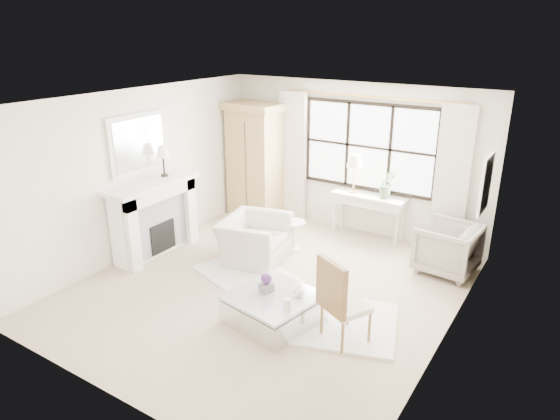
# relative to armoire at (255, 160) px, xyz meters

# --- Properties ---
(floor) EXTENTS (5.50, 5.50, 0.00)m
(floor) POSITION_rel_armoire_xyz_m (1.89, -2.36, -1.14)
(floor) COLOR #C4AD91
(floor) RESTS_ON ground
(ceiling) EXTENTS (5.50, 5.50, 0.00)m
(ceiling) POSITION_rel_armoire_xyz_m (1.89, -2.36, 1.56)
(ceiling) COLOR silver
(ceiling) RESTS_ON ground
(wall_back) EXTENTS (5.00, 0.00, 5.00)m
(wall_back) POSITION_rel_armoire_xyz_m (1.89, 0.39, 0.21)
(wall_back) COLOR silver
(wall_back) RESTS_ON ground
(wall_front) EXTENTS (5.00, 0.00, 5.00)m
(wall_front) POSITION_rel_armoire_xyz_m (1.89, -5.11, 0.21)
(wall_front) COLOR silver
(wall_front) RESTS_ON ground
(wall_left) EXTENTS (0.00, 5.50, 5.50)m
(wall_left) POSITION_rel_armoire_xyz_m (-0.61, -2.36, 0.21)
(wall_left) COLOR white
(wall_left) RESTS_ON ground
(wall_right) EXTENTS (0.00, 5.50, 5.50)m
(wall_right) POSITION_rel_armoire_xyz_m (4.39, -2.36, 0.21)
(wall_right) COLOR beige
(wall_right) RESTS_ON ground
(window_pane) EXTENTS (2.40, 0.02, 1.50)m
(window_pane) POSITION_rel_armoire_xyz_m (2.19, 0.37, 0.46)
(window_pane) COLOR white
(window_pane) RESTS_ON wall_back
(window_frame) EXTENTS (2.50, 0.04, 1.50)m
(window_frame) POSITION_rel_armoire_xyz_m (2.19, 0.36, 0.46)
(window_frame) COLOR black
(window_frame) RESTS_ON wall_back
(curtain_rod) EXTENTS (3.30, 0.04, 0.04)m
(curtain_rod) POSITION_rel_armoire_xyz_m (2.19, 0.31, 1.33)
(curtain_rod) COLOR gold
(curtain_rod) RESTS_ON wall_back
(curtain_left) EXTENTS (0.55, 0.10, 2.47)m
(curtain_left) POSITION_rel_armoire_xyz_m (0.69, 0.29, 0.10)
(curtain_left) COLOR silver
(curtain_left) RESTS_ON ground
(curtain_right) EXTENTS (0.55, 0.10, 2.47)m
(curtain_right) POSITION_rel_armoire_xyz_m (3.69, 0.29, 0.10)
(curtain_right) COLOR beige
(curtain_right) RESTS_ON ground
(fireplace) EXTENTS (0.58, 1.66, 1.26)m
(fireplace) POSITION_rel_armoire_xyz_m (-0.38, -2.36, -0.49)
(fireplace) COLOR white
(fireplace) RESTS_ON ground
(mirror_frame) EXTENTS (0.05, 1.15, 0.95)m
(mirror_frame) POSITION_rel_armoire_xyz_m (-0.58, -2.36, 0.70)
(mirror_frame) COLOR white
(mirror_frame) RESTS_ON wall_left
(mirror_glass) EXTENTS (0.02, 1.00, 0.80)m
(mirror_glass) POSITION_rel_armoire_xyz_m (-0.55, -2.36, 0.70)
(mirror_glass) COLOR silver
(mirror_glass) RESTS_ON wall_left
(art_frame) EXTENTS (0.04, 0.62, 0.82)m
(art_frame) POSITION_rel_armoire_xyz_m (4.36, -0.66, 0.41)
(art_frame) COLOR white
(art_frame) RESTS_ON wall_right
(art_canvas) EXTENTS (0.01, 0.52, 0.72)m
(art_canvas) POSITION_rel_armoire_xyz_m (4.34, -0.66, 0.41)
(art_canvas) COLOR #B6A28D
(art_canvas) RESTS_ON wall_right
(mantel_lamp) EXTENTS (0.22, 0.22, 0.51)m
(mantel_lamp) POSITION_rel_armoire_xyz_m (-0.37, -2.05, 0.51)
(mantel_lamp) COLOR black
(mantel_lamp) RESTS_ON fireplace
(armoire) EXTENTS (1.18, 0.80, 2.24)m
(armoire) POSITION_rel_armoire_xyz_m (0.00, 0.00, 0.00)
(armoire) COLOR tan
(armoire) RESTS_ON floor
(console_table) EXTENTS (1.31, 0.48, 0.80)m
(console_table) POSITION_rel_armoire_xyz_m (2.35, 0.16, -0.74)
(console_table) COLOR silver
(console_table) RESTS_ON floor
(console_lamp) EXTENTS (0.28, 0.28, 0.69)m
(console_lamp) POSITION_rel_armoire_xyz_m (2.04, 0.15, 0.22)
(console_lamp) COLOR #A57639
(console_lamp) RESTS_ON console_table
(orchid_plant) EXTENTS (0.36, 0.34, 0.52)m
(orchid_plant) POSITION_rel_armoire_xyz_m (2.66, 0.16, -0.08)
(orchid_plant) COLOR #5B7850
(orchid_plant) RESTS_ON console_table
(side_table) EXTENTS (0.40, 0.40, 0.51)m
(side_table) POSITION_rel_armoire_xyz_m (1.51, -1.02, -0.81)
(side_table) COLOR white
(side_table) RESTS_ON floor
(rug_left) EXTENTS (1.80, 1.51, 0.03)m
(rug_left) POSITION_rel_armoire_xyz_m (1.41, -2.22, -1.13)
(rug_left) COLOR white
(rug_left) RESTS_ON floor
(rug_right) EXTENTS (1.98, 1.71, 0.03)m
(rug_right) POSITION_rel_armoire_xyz_m (3.05, -2.68, -1.12)
(rug_right) COLOR white
(rug_right) RESTS_ON floor
(club_armchair) EXTENTS (1.15, 1.26, 0.71)m
(club_armchair) POSITION_rel_armoire_xyz_m (1.17, -1.69, -0.78)
(club_armchair) COLOR beige
(club_armchair) RESTS_ON floor
(wingback_chair) EXTENTS (0.94, 0.91, 0.78)m
(wingback_chair) POSITION_rel_armoire_xyz_m (3.91, -0.45, -0.75)
(wingback_chair) COLOR gray
(wingback_chair) RESTS_ON floor
(french_chair) EXTENTS (0.65, 0.65, 1.08)m
(french_chair) POSITION_rel_armoire_xyz_m (3.37, -2.94, -0.83)
(french_chair) COLOR olive
(french_chair) RESTS_ON floor
(coffee_table) EXTENTS (1.16, 1.16, 0.38)m
(coffee_table) POSITION_rel_armoire_xyz_m (2.43, -3.05, -0.96)
(coffee_table) COLOR silver
(coffee_table) RESTS_ON floor
(planter_box) EXTENTS (0.18, 0.18, 0.11)m
(planter_box) POSITION_rel_armoire_xyz_m (2.30, -3.02, -0.70)
(planter_box) COLOR slate
(planter_box) RESTS_ON coffee_table
(planter_flowers) EXTENTS (0.14, 0.14, 0.14)m
(planter_flowers) POSITION_rel_armoire_xyz_m (2.30, -3.02, -0.57)
(planter_flowers) COLOR #582D71
(planter_flowers) RESTS_ON planter_box
(pillar_candle) EXTENTS (0.09, 0.09, 0.12)m
(pillar_candle) POSITION_rel_armoire_xyz_m (2.74, -3.22, -0.70)
(pillar_candle) COLOR white
(pillar_candle) RESTS_ON coffee_table
(coffee_vase) EXTENTS (0.18, 0.18, 0.14)m
(coffee_vase) POSITION_rel_armoire_xyz_m (2.72, -2.89, -0.69)
(coffee_vase) COLOR silver
(coffee_vase) RESTS_ON coffee_table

